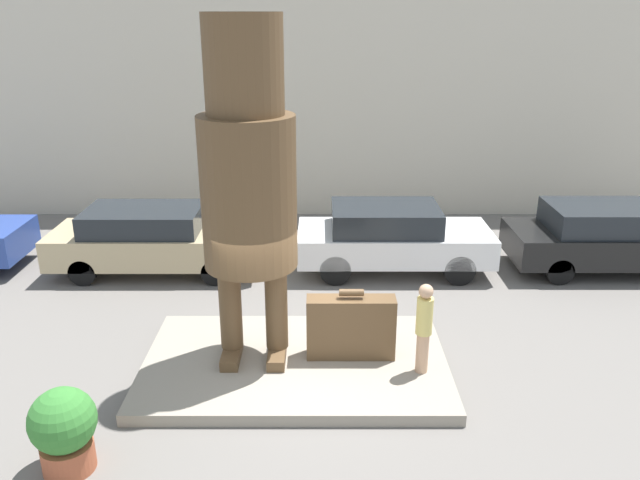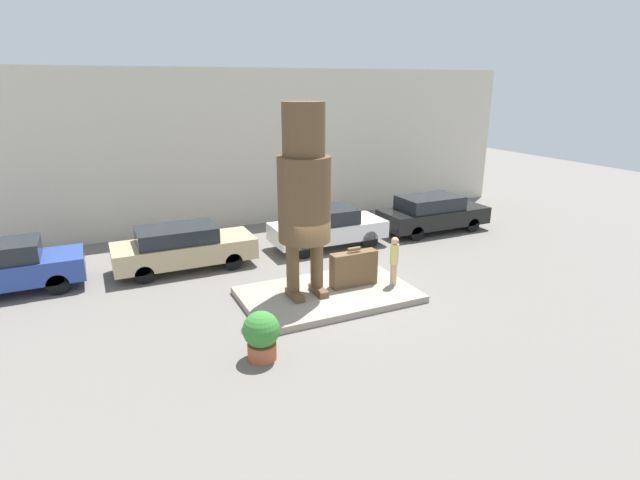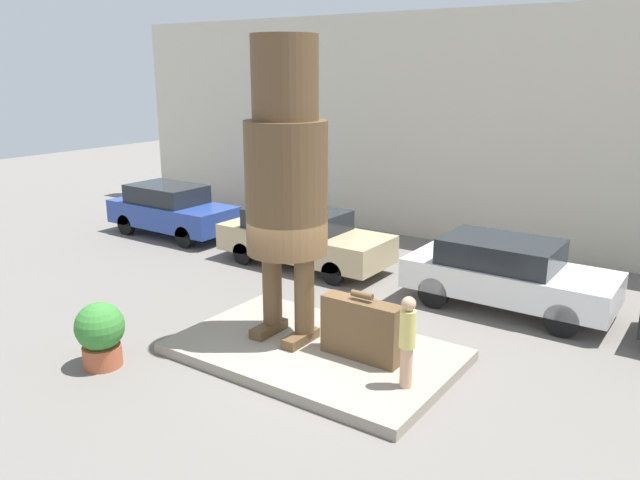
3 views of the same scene
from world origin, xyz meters
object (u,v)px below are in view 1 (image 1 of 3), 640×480
object	(u,v)px
statue_figure	(246,171)
parked_car_tan	(152,239)
parked_car_white	(390,236)
parked_car_black	(608,237)
planter_pot	(62,429)
tourist	(423,325)
giant_suitcase	(349,327)

from	to	relation	value
statue_figure	parked_car_tan	bearing A→B (deg)	123.20
statue_figure	parked_car_tan	distance (m)	5.71
parked_car_white	parked_car_black	distance (m)	5.12
parked_car_tan	planter_pot	bearing A→B (deg)	-85.50
statue_figure	planter_pot	world-z (taller)	statue_figure
tourist	parked_car_black	xyz separation A→B (m)	(5.12, 4.81, -0.23)
parked_car_tan	tourist	bearing A→B (deg)	-40.47
statue_figure	parked_car_white	distance (m)	5.73
tourist	planter_pot	bearing A→B (deg)	-157.34
tourist	parked_car_tan	bearing A→B (deg)	139.53
tourist	parked_car_tan	distance (m)	7.29
statue_figure	planter_pot	bearing A→B (deg)	-130.78
parked_car_black	planter_pot	xyz separation A→B (m)	(-10.13, -6.90, -0.18)
statue_figure	tourist	bearing A→B (deg)	-10.18
statue_figure	tourist	size ratio (longest dim) A/B	3.58
statue_figure	parked_car_white	bearing A→B (deg)	57.03
tourist	parked_car_white	xyz separation A→B (m)	(0.00, 4.78, -0.21)
parked_car_tan	parked_car_black	distance (m)	10.66
parked_car_white	parked_car_black	xyz separation A→B (m)	(5.12, 0.03, -0.02)
statue_figure	parked_car_white	size ratio (longest dim) A/B	1.24
giant_suitcase	planter_pot	xyz separation A→B (m)	(-3.86, -2.59, -0.11)
giant_suitcase	parked_car_black	distance (m)	7.60
parked_car_tan	parked_car_white	distance (m)	5.55
parked_car_white	tourist	bearing A→B (deg)	-90.05
statue_figure	tourist	world-z (taller)	statue_figure
tourist	parked_car_white	size ratio (longest dim) A/B	0.35
giant_suitcase	parked_car_tan	distance (m)	6.11
tourist	parked_car_black	bearing A→B (deg)	43.19
giant_suitcase	parked_car_white	size ratio (longest dim) A/B	0.33
parked_car_tan	planter_pot	xyz separation A→B (m)	(0.54, -6.82, -0.17)
statue_figure	parked_car_white	world-z (taller)	statue_figure
parked_car_tan	parked_car_black	size ratio (longest dim) A/B	1.00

